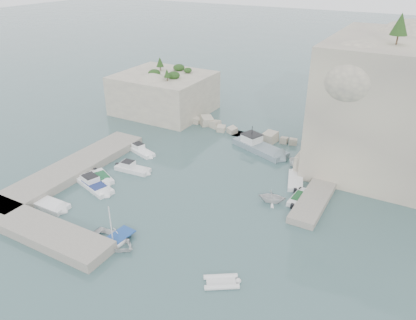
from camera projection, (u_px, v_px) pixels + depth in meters
The scene contains 21 objects.
ground at pixel (183, 202), 47.90m from camera, with size 400.00×400.00×0.00m, color #406061.
cliff_terrace at pixel (333, 158), 55.66m from camera, with size 8.00×10.00×2.50m, color beige.
outcrop_west at pixel (164, 93), 74.54m from camera, with size 16.00×14.00×7.00m, color beige.
quay_west at pixel (72, 169), 54.32m from camera, with size 5.00×24.00×1.10m, color #9E9689.
quay_south at pixel (38, 229), 42.31m from camera, with size 18.00×4.00×1.10m, color #9E9689.
ledge_east at pixel (320, 190), 49.59m from camera, with size 3.00×16.00×0.80m, color #9E9689.
breakwater at pixel (251, 132), 65.15m from camera, with size 28.00×3.00×1.40m, color beige.
motorboat_a at pixel (142, 153), 59.94m from camera, with size 5.36×1.59×1.40m, color white, non-canonical shape.
motorboat_b at pixel (133, 171), 54.95m from camera, with size 5.37×1.76×1.40m, color white, non-canonical shape.
motorboat_c at pixel (102, 179), 52.90m from camera, with size 4.70×1.71×0.70m, color white, non-canonical shape.
motorboat_d at pixel (95, 187), 51.05m from camera, with size 6.87×2.04×1.40m, color white, non-canonical shape.
motorboat_e at pixel (51, 207), 47.07m from camera, with size 5.03×2.06×0.70m, color white, non-canonical shape.
rowboat at pixel (113, 244), 40.99m from camera, with size 3.84×5.38×1.11m, color white.
inflatable_dinghy at pixel (221, 283), 36.08m from camera, with size 3.38×1.64×0.44m, color silver, non-canonical shape.
tender_east_a at pixel (272, 202), 48.02m from camera, with size 2.76×3.20×1.68m, color white.
tender_east_b at pixel (299, 200), 48.38m from camera, with size 4.60×1.57×0.70m, color silver, non-canonical shape.
tender_east_c at pixel (295, 182), 52.14m from camera, with size 5.65×1.83×0.70m, color silver, non-canonical shape.
tender_east_d at pixel (301, 170), 55.23m from camera, with size 1.49×3.96×1.53m, color white.
work_boat at pixel (260, 150), 60.72m from camera, with size 9.89×2.92×2.20m, color slate, non-canonical shape.
rowboat_mast at pixel (111, 222), 39.80m from camera, with size 0.10×0.10×4.20m, color white.
vegetation at pixel (403, 28), 51.01m from camera, with size 53.48×13.88×13.40m.
Camera 1 is at (22.43, -33.86, 26.06)m, focal length 35.00 mm.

